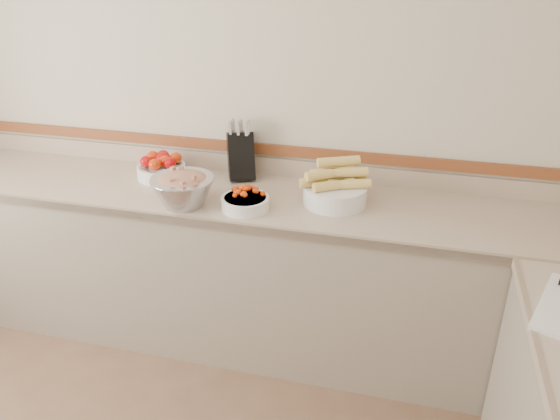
% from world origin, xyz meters
% --- Properties ---
extents(back_wall, '(4.00, 0.00, 4.00)m').
position_xyz_m(back_wall, '(0.00, 2.00, 1.30)').
color(back_wall, beige).
rests_on(back_wall, ground_plane).
extents(counter_back, '(4.00, 0.65, 1.08)m').
position_xyz_m(counter_back, '(0.00, 1.68, 0.45)').
color(counter_back, tan).
rests_on(counter_back, ground_plane).
extents(knife_block, '(0.20, 0.21, 0.34)m').
position_xyz_m(knife_block, '(-0.01, 1.90, 1.04)').
color(knife_block, black).
rests_on(knife_block, counter_back).
extents(tomato_bowl, '(0.27, 0.27, 0.13)m').
position_xyz_m(tomato_bowl, '(-0.45, 1.80, 0.96)').
color(tomato_bowl, white).
rests_on(tomato_bowl, counter_back).
extents(cherry_tomato_bowl, '(0.24, 0.24, 0.13)m').
position_xyz_m(cherry_tomato_bowl, '(0.13, 1.52, 0.94)').
color(cherry_tomato_bowl, white).
rests_on(cherry_tomato_bowl, counter_back).
extents(corn_bowl, '(0.35, 0.32, 0.24)m').
position_xyz_m(corn_bowl, '(0.54, 1.70, 0.98)').
color(corn_bowl, white).
rests_on(corn_bowl, counter_back).
extents(rhubarb_bowl, '(0.32, 0.32, 0.18)m').
position_xyz_m(rhubarb_bowl, '(-0.18, 1.48, 0.99)').
color(rhubarb_bowl, '#B2B2BA').
rests_on(rhubarb_bowl, counter_back).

